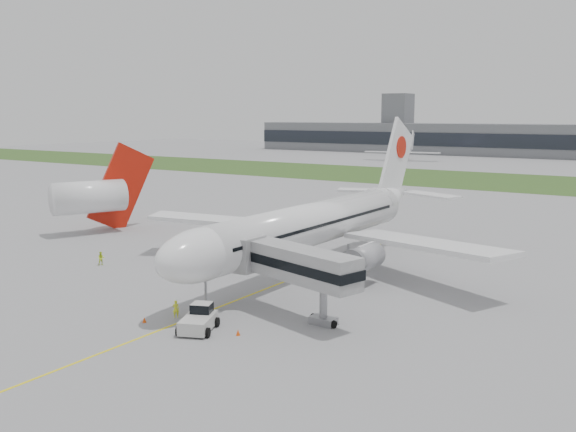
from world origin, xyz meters
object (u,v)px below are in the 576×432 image
Objects in this scene: ground_crew_near at (176,309)px; airliner at (316,223)px; pushback_tug at (199,319)px; neighbor_aircraft at (94,196)px; jet_bridge at (290,263)px.

airliner is at bearing -125.96° from ground_crew_near.
neighbor_aircraft reaches higher than pushback_tug.
airliner reaches higher than jet_bridge.
pushback_tug is 4.22m from ground_crew_near.
neighbor_aircraft reaches higher than ground_crew_near.
ground_crew_near is at bearing -93.05° from airliner.
pushback_tug is at bearing -104.15° from jet_bridge.
jet_bridge is 8.93× the size of ground_crew_near.
airliner is 3.68× the size of jet_bridge.
airliner reaches higher than ground_crew_near.
ground_crew_near is at bearing 137.46° from pushback_tug.
ground_crew_near is (-1.20, -22.62, -4.84)m from airliner.
ground_crew_near is (-3.98, 1.37, -0.16)m from pushback_tug.
pushback_tug is 51.23m from neighbor_aircraft.
pushback_tug reaches higher than ground_crew_near.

